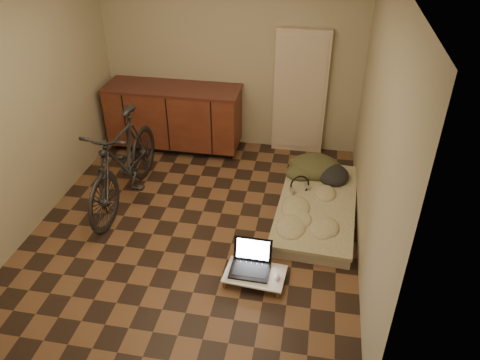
% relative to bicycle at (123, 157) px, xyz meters
% --- Properties ---
extents(room_shell, '(3.50, 4.00, 2.60)m').
position_rel_bicycle_xyz_m(room_shell, '(0.93, -0.31, 0.71)').
color(room_shell, brown).
rests_on(room_shell, ground).
extents(cabinets, '(1.84, 0.62, 0.91)m').
position_rel_bicycle_xyz_m(cabinets, '(0.18, 1.39, -0.13)').
color(cabinets, black).
rests_on(cabinets, ground).
extents(appliance_panel, '(0.70, 0.10, 1.70)m').
position_rel_bicycle_xyz_m(appliance_panel, '(1.88, 1.63, 0.26)').
color(appliance_panel, beige).
rests_on(appliance_panel, ground).
extents(bicycle, '(0.60, 1.85, 1.19)m').
position_rel_bicycle_xyz_m(bicycle, '(0.00, 0.00, 0.00)').
color(bicycle, black).
rests_on(bicycle, ground).
extents(futon, '(0.95, 1.82, 0.15)m').
position_rel_bicycle_xyz_m(futon, '(2.23, 0.15, -0.52)').
color(futon, '#B2A68E').
rests_on(futon, ground).
extents(clothing_pile, '(0.71, 0.61, 0.27)m').
position_rel_bicycle_xyz_m(clothing_pile, '(2.22, 0.79, -0.31)').
color(clothing_pile, '#424226').
rests_on(clothing_pile, futon).
extents(headphones, '(0.34, 0.33, 0.18)m').
position_rel_bicycle_xyz_m(headphones, '(2.01, 0.34, -0.35)').
color(headphones, black).
rests_on(headphones, futon).
extents(lap_desk, '(0.60, 0.41, 0.10)m').
position_rel_bicycle_xyz_m(lap_desk, '(1.69, -1.06, -0.51)').
color(lap_desk, brown).
rests_on(lap_desk, ground).
extents(laptop, '(0.38, 0.34, 0.26)m').
position_rel_bicycle_xyz_m(laptop, '(1.64, -0.99, -0.45)').
color(laptop, black).
rests_on(laptop, lap_desk).
extents(mouse, '(0.06, 0.10, 0.03)m').
position_rel_bicycle_xyz_m(mouse, '(1.90, -1.08, -0.48)').
color(mouse, silver).
rests_on(mouse, lap_desk).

